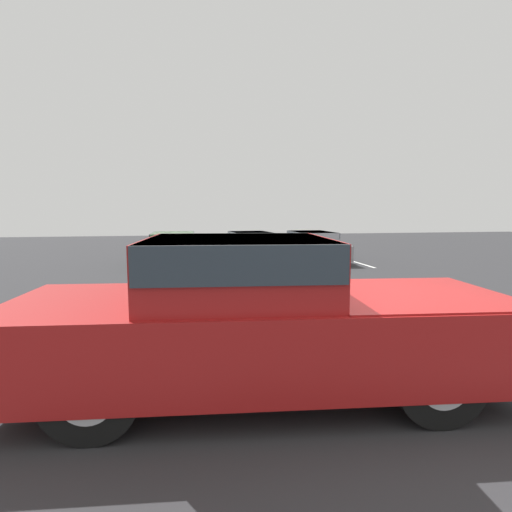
% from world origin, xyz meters
% --- Properties ---
extents(ground_plane, '(60.00, 60.00, 0.00)m').
position_xyz_m(ground_plane, '(0.00, 0.00, 0.00)').
color(ground_plane, '#2D2D30').
extents(stall_stripe_a, '(0.12, 4.91, 0.01)m').
position_xyz_m(stall_stripe_a, '(-3.56, 11.61, 0.00)').
color(stall_stripe_a, white).
rests_on(stall_stripe_a, ground_plane).
extents(stall_stripe_b, '(0.12, 4.91, 0.01)m').
position_xyz_m(stall_stripe_b, '(-0.69, 11.61, 0.00)').
color(stall_stripe_b, white).
rests_on(stall_stripe_b, ground_plane).
extents(stall_stripe_c, '(0.12, 4.91, 0.01)m').
position_xyz_m(stall_stripe_c, '(2.18, 11.61, 0.00)').
color(stall_stripe_c, white).
rests_on(stall_stripe_c, ground_plane).
extents(stall_stripe_d, '(0.12, 4.91, 0.01)m').
position_xyz_m(stall_stripe_d, '(5.06, 11.61, 0.00)').
color(stall_stripe_d, white).
rests_on(stall_stripe_d, ground_plane).
extents(pickup_truck, '(5.74, 2.53, 1.82)m').
position_xyz_m(pickup_truck, '(-1.03, -0.00, 0.91)').
color(pickup_truck, '#A51919').
rests_on(pickup_truck, ground_plane).
extents(parked_sedan_a, '(1.88, 4.33, 1.24)m').
position_xyz_m(parked_sedan_a, '(-2.28, 11.57, 0.66)').
color(parked_sedan_a, '#4C6B47').
rests_on(parked_sedan_a, ground_plane).
extents(parked_sedan_b, '(2.05, 4.68, 1.22)m').
position_xyz_m(parked_sedan_b, '(0.88, 11.63, 0.65)').
color(parked_sedan_b, navy).
rests_on(parked_sedan_b, ground_plane).
extents(parked_sedan_c, '(1.76, 4.47, 1.21)m').
position_xyz_m(parked_sedan_c, '(3.52, 11.85, 0.65)').
color(parked_sedan_c, gray).
rests_on(parked_sedan_c, ground_plane).
extents(wheel_stop_curb, '(1.79, 0.20, 0.14)m').
position_xyz_m(wheel_stop_curb, '(-1.11, 14.85, 0.07)').
color(wheel_stop_curb, '#B7B2A8').
rests_on(wheel_stop_curb, ground_plane).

